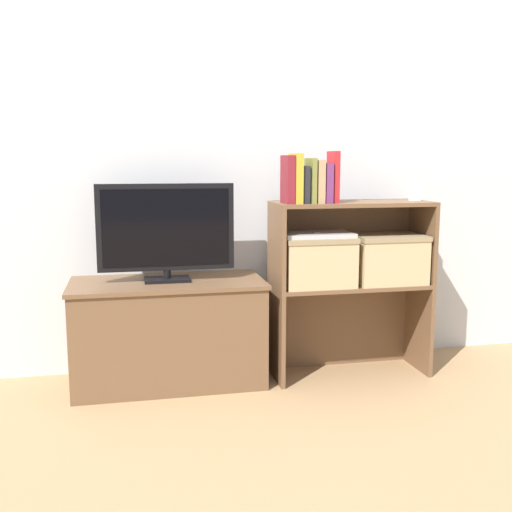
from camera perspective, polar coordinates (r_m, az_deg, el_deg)
ground_plane at (r=2.96m, az=0.64°, el=-12.74°), size 16.00×16.00×0.00m
wall_back at (r=3.21m, az=-1.17°, el=10.86°), size 10.00×0.05×2.40m
tv_stand at (r=3.02m, az=-8.34°, el=-7.17°), size 0.94×0.45×0.52m
tv at (r=2.92m, az=-8.56°, el=2.50°), size 0.66×0.14×0.47m
bookshelf_lower_tier at (r=3.20m, az=8.49°, el=-5.50°), size 0.80×0.31×0.48m
bookshelf_upper_tier at (r=3.11m, az=8.69°, el=2.46°), size 0.80×0.31×0.42m
book_maroon at (r=2.88m, az=3.04°, el=7.29°), size 0.04×0.14×0.23m
book_mustard at (r=2.89m, az=3.81°, el=7.38°), size 0.04×0.15×0.24m
book_charcoal at (r=2.90m, az=4.54°, el=6.79°), size 0.03×0.13×0.18m
book_olive at (r=2.91m, az=5.21°, el=7.16°), size 0.02×0.15×0.21m
book_tan at (r=2.92m, az=5.90°, el=7.06°), size 0.03×0.14×0.21m
book_plum at (r=2.93m, az=6.65°, el=6.91°), size 0.03×0.14×0.19m
book_crimson at (r=2.95m, az=7.36°, el=7.46°), size 0.03×0.12×0.25m
baby_monitor at (r=3.18m, az=14.90°, el=5.96°), size 0.05×0.04×0.12m
storage_basket_left at (r=3.00m, az=5.73°, el=-0.27°), size 0.36×0.28×0.25m
storage_basket_right at (r=3.14m, az=12.34°, el=-0.03°), size 0.36×0.28×0.25m
laptop at (r=2.99m, az=5.76°, el=2.06°), size 0.35×0.22×0.02m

